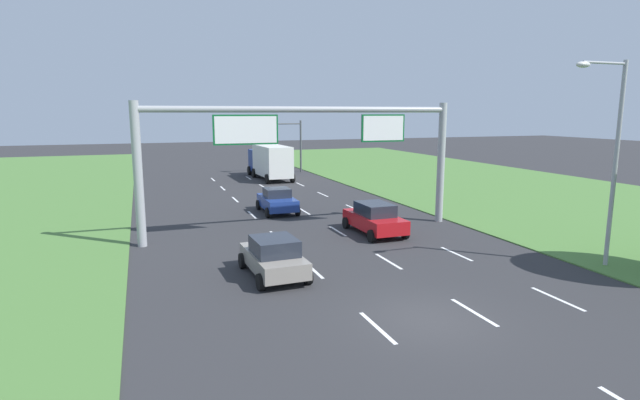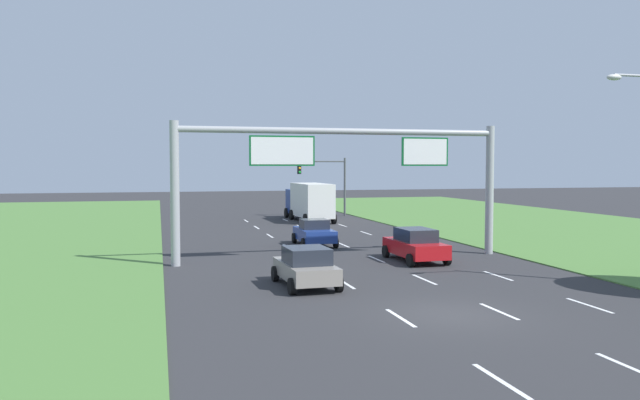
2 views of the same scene
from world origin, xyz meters
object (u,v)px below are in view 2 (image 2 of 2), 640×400
object	(u,v)px
car_near_red	(306,267)
car_mid_lane	(415,245)
car_lead_silver	(314,233)
box_truck	(309,201)
sign_gantry	(344,165)
traffic_light_mast	(325,176)

from	to	relation	value
car_near_red	car_mid_lane	distance (m)	8.57
car_lead_silver	box_truck	world-z (taller)	box_truck
car_near_red	sign_gantry	xyz separation A→B (m)	(3.54, 6.55, 4.08)
car_near_red	sign_gantry	bearing A→B (deg)	59.46
car_lead_silver	sign_gantry	distance (m)	7.16
box_truck	sign_gantry	bearing A→B (deg)	-100.77
box_truck	sign_gantry	world-z (taller)	sign_gantry
car_near_red	box_truck	distance (m)	29.75
sign_gantry	car_near_red	bearing A→B (deg)	-118.37
sign_gantry	traffic_light_mast	xyz separation A→B (m)	(6.26, 26.86, -1.02)
car_lead_silver	traffic_light_mast	world-z (taller)	traffic_light_mast
car_lead_silver	traffic_light_mast	xyz separation A→B (m)	(6.34, 20.99, 3.08)
car_lead_silver	sign_gantry	bearing A→B (deg)	-88.23
car_near_red	sign_gantry	size ratio (longest dim) A/B	0.24
car_near_red	car_mid_lane	bearing A→B (deg)	34.21
car_near_red	sign_gantry	world-z (taller)	sign_gantry
car_mid_lane	traffic_light_mast	size ratio (longest dim) A/B	0.78
car_mid_lane	sign_gantry	size ratio (longest dim) A/B	0.25
car_mid_lane	box_truck	bearing A→B (deg)	88.88
car_near_red	sign_gantry	distance (m)	8.49
box_truck	traffic_light_mast	world-z (taller)	traffic_light_mast
sign_gantry	traffic_light_mast	size ratio (longest dim) A/B	3.08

